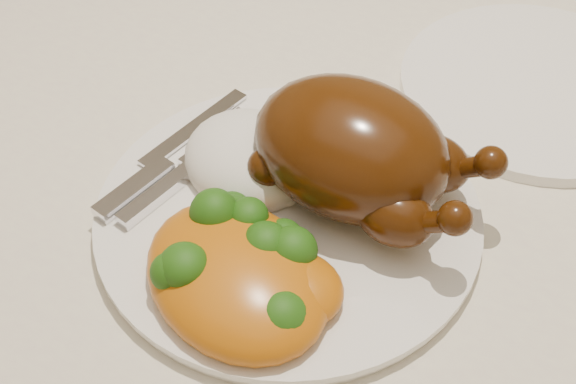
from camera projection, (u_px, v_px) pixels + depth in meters
The scene contains 8 objects.
dining_table at pixel (324, 182), 0.77m from camera, with size 1.60×0.90×0.76m.
tablecloth at pixel (326, 125), 0.72m from camera, with size 1.73×1.03×0.18m.
dinner_plate at pixel (288, 216), 0.59m from camera, with size 0.28×0.28×0.01m, color white.
side_plate at pixel (537, 86), 0.70m from camera, with size 0.24×0.24×0.01m, color white.
roast_chicken at pixel (356, 151), 0.57m from camera, with size 0.18×0.12×0.09m.
rice_mound at pixel (249, 160), 0.61m from camera, with size 0.13×0.13×0.06m.
mac_and_cheese at pixel (244, 269), 0.53m from camera, with size 0.18×0.16×0.06m.
cutlery at pixel (165, 171), 0.61m from camera, with size 0.05×0.17×0.01m.
Camera 1 is at (0.23, -0.48, 1.22)m, focal length 50.00 mm.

